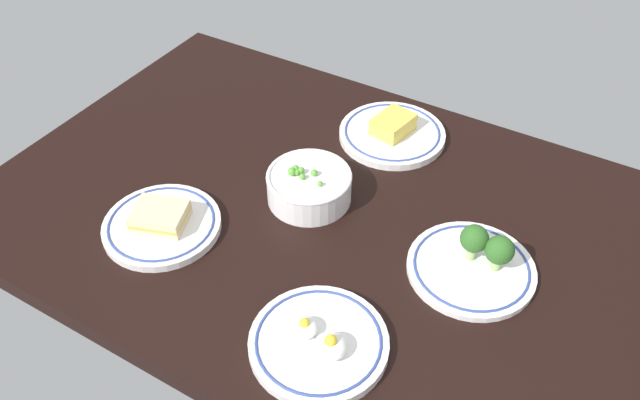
% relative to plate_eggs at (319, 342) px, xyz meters
% --- Properties ---
extents(dining_table, '(1.22, 0.83, 0.04)m').
position_rel_plate_eggs_xyz_m(dining_table, '(-0.15, 0.26, -0.03)').
color(dining_table, black).
rests_on(dining_table, ground).
extents(plate_eggs, '(0.21, 0.21, 0.05)m').
position_rel_plate_eggs_xyz_m(plate_eggs, '(0.00, 0.00, 0.00)').
color(plate_eggs, white).
rests_on(plate_eggs, dining_table).
extents(bowl_peas, '(0.16, 0.16, 0.07)m').
position_rel_plate_eggs_xyz_m(bowl_peas, '(-0.18, 0.28, 0.02)').
color(bowl_peas, white).
rests_on(bowl_peas, dining_table).
extents(plate_broccoli, '(0.21, 0.21, 0.08)m').
position_rel_plate_eggs_xyz_m(plate_broccoli, '(0.15, 0.26, 0.01)').
color(plate_broccoli, white).
rests_on(plate_broccoli, dining_table).
extents(plate_cheese, '(0.22, 0.22, 0.05)m').
position_rel_plate_eggs_xyz_m(plate_cheese, '(-0.13, 0.52, 0.00)').
color(plate_cheese, white).
rests_on(plate_cheese, dining_table).
extents(plate_sandwich, '(0.21, 0.21, 0.05)m').
position_rel_plate_eggs_xyz_m(plate_sandwich, '(-0.37, 0.08, 0.00)').
color(plate_sandwich, white).
rests_on(plate_sandwich, dining_table).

